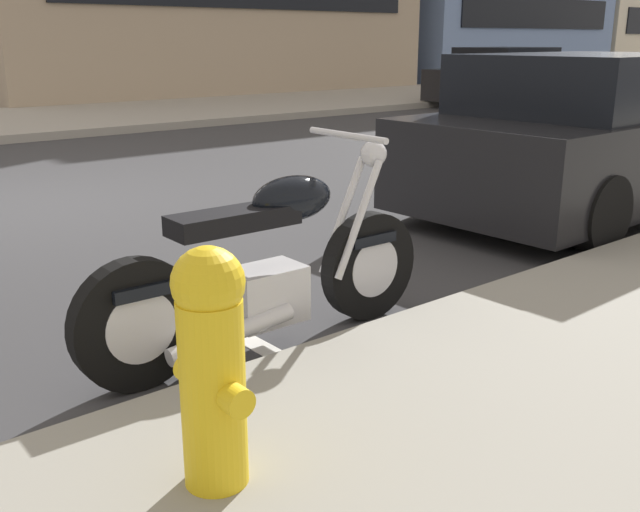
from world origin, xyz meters
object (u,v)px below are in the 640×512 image
object	(u,v)px
parked_car_second_in_row	(595,137)
car_opposite_curb	(506,78)
fire_hydrant	(212,362)
parked_motorcycle	(269,271)

from	to	relation	value
parked_car_second_in_row	car_opposite_curb	bearing A→B (deg)	39.51
parked_car_second_in_row	fire_hydrant	world-z (taller)	parked_car_second_in_row
parked_motorcycle	parked_car_second_in_row	bearing A→B (deg)	10.30
fire_hydrant	car_opposite_curb	bearing A→B (deg)	33.49
fire_hydrant	parked_car_second_in_row	bearing A→B (deg)	18.39
parked_car_second_in_row	fire_hydrant	bearing A→B (deg)	-162.80
parked_motorcycle	fire_hydrant	xyz separation A→B (m)	(-0.99, -1.06, 0.16)
parked_car_second_in_row	car_opposite_curb	xyz separation A→B (m)	(8.85, 7.61, -0.04)
parked_car_second_in_row	fire_hydrant	xyz separation A→B (m)	(-5.33, -1.77, -0.12)
parked_motorcycle	fire_hydrant	distance (m)	1.46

